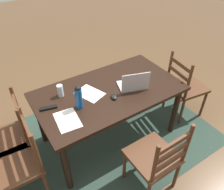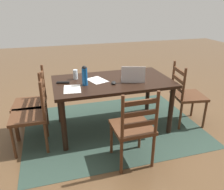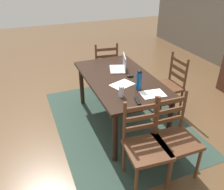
{
  "view_description": "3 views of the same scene",
  "coord_description": "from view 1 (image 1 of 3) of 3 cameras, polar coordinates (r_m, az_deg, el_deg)",
  "views": [
    {
      "loc": [
        1.05,
        1.69,
        2.27
      ],
      "look_at": [
        -0.09,
        -0.07,
        0.6
      ],
      "focal_mm": 35.68,
      "sensor_mm": 36.0,
      "label": 1
    },
    {
      "loc": [
        0.84,
        2.86,
        1.79
      ],
      "look_at": [
        0.05,
        0.13,
        0.59
      ],
      "focal_mm": 36.05,
      "sensor_mm": 36.0,
      "label": 2
    },
    {
      "loc": [
        2.75,
        -1.22,
        2.17
      ],
      "look_at": [
        0.02,
        -0.13,
        0.51
      ],
      "focal_mm": 37.65,
      "sensor_mm": 36.0,
      "label": 3
    }
  ],
  "objects": [
    {
      "name": "dining_table",
      "position": [
        2.55,
        -0.79,
        -0.35
      ],
      "size": [
        1.64,
        0.92,
        0.75
      ],
      "color": "black",
      "rests_on": "ground"
    },
    {
      "name": "chair_far_head",
      "position": [
        2.25,
        11.1,
        -15.62
      ],
      "size": [
        0.45,
        0.45,
        0.95
      ],
      "color": "#56331E",
      "rests_on": "ground"
    },
    {
      "name": "paper_stack_left",
      "position": [
        2.18,
        -11.34,
        -6.29
      ],
      "size": [
        0.24,
        0.32,
        0.0
      ],
      "primitive_type": "cube",
      "rotation": [
        0.0,
        0.0,
        -0.1
      ],
      "color": "white",
      "rests_on": "dining_table"
    },
    {
      "name": "tv_remote",
      "position": [
        2.34,
        -15.94,
        -3.18
      ],
      "size": [
        0.18,
        0.08,
        0.02
      ],
      "primitive_type": "cube",
      "rotation": [
        0.0,
        0.0,
        1.33
      ],
      "color": "black",
      "rests_on": "dining_table"
    },
    {
      "name": "chair_left_far",
      "position": [
        3.19,
        18.17,
        2.02
      ],
      "size": [
        0.5,
        0.5,
        0.95
      ],
      "color": "#56331E",
      "rests_on": "ground"
    },
    {
      "name": "chair_right_near",
      "position": [
        2.6,
        -24.63,
        -10.02
      ],
      "size": [
        0.48,
        0.48,
        0.95
      ],
      "color": "#56331E",
      "rests_on": "ground"
    },
    {
      "name": "paper_stack_right",
      "position": [
        2.46,
        -5.7,
        0.41
      ],
      "size": [
        0.3,
        0.35,
        0.0
      ],
      "primitive_type": "cube",
      "rotation": [
        0.0,
        0.0,
        0.35
      ],
      "color": "white",
      "rests_on": "dining_table"
    },
    {
      "name": "water_bottle",
      "position": [
        2.21,
        -8.56,
        -0.44
      ],
      "size": [
        0.07,
        0.07,
        0.26
      ],
      "color": "#145199",
      "rests_on": "dining_table"
    },
    {
      "name": "laptop",
      "position": [
        2.51,
        5.58,
        2.89
      ],
      "size": [
        0.37,
        0.31,
        0.23
      ],
      "color": "silver",
      "rests_on": "dining_table"
    },
    {
      "name": "ground_plane",
      "position": [
        3.01,
        -0.68,
        -10.16
      ],
      "size": [
        14.0,
        14.0,
        0.0
      ],
      "primitive_type": "plane",
      "color": "brown"
    },
    {
      "name": "drinking_glass",
      "position": [
        2.44,
        -13.11,
        1.09
      ],
      "size": [
        0.06,
        0.06,
        0.14
      ],
      "primitive_type": "cylinder",
      "color": "silver",
      "rests_on": "dining_table"
    },
    {
      "name": "computer_mouse",
      "position": [
        2.38,
        0.49,
        -0.41
      ],
      "size": [
        0.09,
        0.11,
        0.03
      ],
      "primitive_type": "ellipsoid",
      "rotation": [
        0.0,
        0.0,
        -0.32
      ],
      "color": "black",
      "rests_on": "dining_table"
    },
    {
      "name": "area_rug",
      "position": [
        3.01,
        -0.68,
        -10.13
      ],
      "size": [
        2.57,
        1.89,
        0.01
      ],
      "primitive_type": "cube",
      "color": "#2D4238",
      "rests_on": "ground"
    },
    {
      "name": "chair_right_far",
      "position": [
        2.35,
        -22.58,
        -15.92
      ],
      "size": [
        0.45,
        0.45,
        0.95
      ],
      "color": "#56331E",
      "rests_on": "ground"
    }
  ]
}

